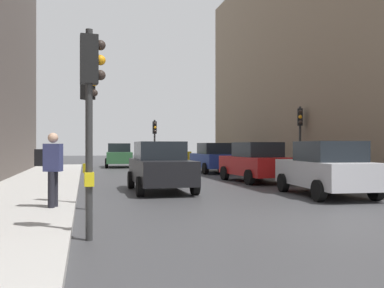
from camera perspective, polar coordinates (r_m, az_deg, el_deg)
ground_plane at (r=9.53m, az=19.26°, el=-10.03°), size 120.00×120.00×0.00m
sidewalk_kerb at (r=14.05m, az=-21.35°, el=-6.50°), size 3.09×40.00×0.16m
building_facade_right at (r=27.74m, az=23.19°, el=9.86°), size 12.00×24.69×12.90m
traffic_light_mid_street at (r=21.65m, az=14.16°, el=1.97°), size 0.34×0.45×3.52m
traffic_light_near_right at (r=11.24m, az=-13.58°, el=4.66°), size 0.44×0.38×3.74m
traffic_light_near_left at (r=7.62m, az=-13.33°, el=6.39°), size 0.44×0.26×3.63m
traffic_light_far_median at (r=29.17m, az=-4.98°, el=1.18°), size 0.25×0.43×3.34m
car_dark_suv at (r=15.25m, az=-4.22°, el=-2.99°), size 2.03×4.20×1.76m
car_blue_van at (r=25.54m, az=2.88°, el=-1.84°), size 2.08×4.23×1.76m
car_red_sedan at (r=19.21m, az=8.43°, el=-2.40°), size 2.22×4.30×1.76m
car_green_estate at (r=32.27m, az=-9.67°, el=-1.48°), size 2.21×4.29×1.76m
car_silver_hatchback at (r=14.45m, az=17.42°, el=-3.15°), size 2.26×4.32×1.76m
car_yellow_taxi at (r=35.62m, az=-2.31°, el=-1.36°), size 2.05×4.22×1.76m
pedestrian_with_grey_backpack at (r=10.74m, az=-18.21°, el=-2.67°), size 0.65×0.44×1.77m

